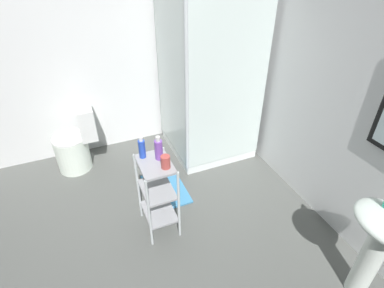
% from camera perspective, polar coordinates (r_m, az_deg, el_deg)
% --- Properties ---
extents(ground_plane, '(4.20, 4.20, 0.02)m').
position_cam_1_polar(ground_plane, '(2.82, -10.88, -20.43)').
color(ground_plane, '#545652').
extents(wall_back, '(4.20, 0.14, 2.50)m').
position_cam_1_polar(wall_back, '(2.78, 26.16, 9.50)').
color(wall_back, silver).
rests_on(wall_back, ground_plane).
extents(wall_left, '(0.10, 4.20, 2.50)m').
position_cam_1_polar(wall_left, '(3.65, -20.33, 16.25)').
color(wall_left, silver).
rests_on(wall_left, ground_plane).
extents(shower_stall, '(0.92, 0.92, 2.00)m').
position_cam_1_polar(shower_stall, '(3.63, 2.19, 4.62)').
color(shower_stall, white).
rests_on(shower_stall, ground_plane).
extents(pedestal_sink, '(0.46, 0.37, 0.81)m').
position_cam_1_polar(pedestal_sink, '(2.49, 31.70, -15.01)').
color(pedestal_sink, white).
rests_on(pedestal_sink, ground_plane).
extents(toilet, '(0.37, 0.49, 0.76)m').
position_cam_1_polar(toilet, '(3.69, -20.87, -0.02)').
color(toilet, white).
rests_on(toilet, ground_plane).
extents(storage_cart, '(0.38, 0.28, 0.74)m').
position_cam_1_polar(storage_cart, '(2.69, -6.49, -8.66)').
color(storage_cart, silver).
rests_on(storage_cart, ground_plane).
extents(shampoo_bottle_blue, '(0.06, 0.06, 0.20)m').
position_cam_1_polar(shampoo_bottle_blue, '(2.53, -9.33, -0.82)').
color(shampoo_bottle_blue, blue).
rests_on(shampoo_bottle_blue, storage_cart).
extents(conditioner_bottle_purple, '(0.07, 0.07, 0.21)m').
position_cam_1_polar(conditioner_bottle_purple, '(2.49, -6.24, -0.96)').
color(conditioner_bottle_purple, purple).
rests_on(conditioner_bottle_purple, storage_cart).
extents(rinse_cup, '(0.08, 0.08, 0.11)m').
position_cam_1_polar(rinse_cup, '(2.41, -4.96, -3.35)').
color(rinse_cup, '#B24742').
rests_on(rinse_cup, storage_cart).
extents(bath_mat, '(0.60, 0.40, 0.02)m').
position_cam_1_polar(bath_mat, '(3.34, -4.98, -8.31)').
color(bath_mat, teal).
rests_on(bath_mat, ground_plane).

